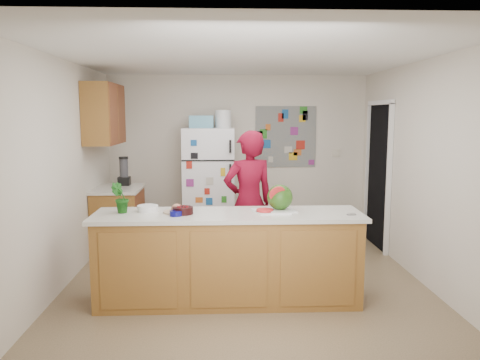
{
  "coord_description": "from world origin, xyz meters",
  "views": [
    {
      "loc": [
        -0.27,
        -5.07,
        1.89
      ],
      "look_at": [
        -0.05,
        0.2,
        1.15
      ],
      "focal_mm": 35.0,
      "sensor_mm": 36.0,
      "label": 1
    }
  ],
  "objects_px": {
    "person": "(249,203)",
    "watermelon": "(280,197)",
    "cherry_bowl": "(183,210)",
    "refrigerator": "(209,185)"
  },
  "relations": [
    {
      "from": "person",
      "to": "watermelon",
      "type": "distance_m",
      "value": 0.88
    },
    {
      "from": "watermelon",
      "to": "cherry_bowl",
      "type": "bearing_deg",
      "value": -173.9
    },
    {
      "from": "person",
      "to": "watermelon",
      "type": "relative_size",
      "value": 6.61
    },
    {
      "from": "refrigerator",
      "to": "watermelon",
      "type": "height_order",
      "value": "refrigerator"
    },
    {
      "from": "person",
      "to": "watermelon",
      "type": "height_order",
      "value": "person"
    },
    {
      "from": "cherry_bowl",
      "to": "watermelon",
      "type": "bearing_deg",
      "value": 6.1
    },
    {
      "from": "watermelon",
      "to": "refrigerator",
      "type": "bearing_deg",
      "value": 108.65
    },
    {
      "from": "watermelon",
      "to": "cherry_bowl",
      "type": "relative_size",
      "value": 1.28
    },
    {
      "from": "person",
      "to": "cherry_bowl",
      "type": "xyz_separation_m",
      "value": [
        -0.71,
        -0.92,
        0.1
      ]
    },
    {
      "from": "watermelon",
      "to": "cherry_bowl",
      "type": "height_order",
      "value": "watermelon"
    }
  ]
}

